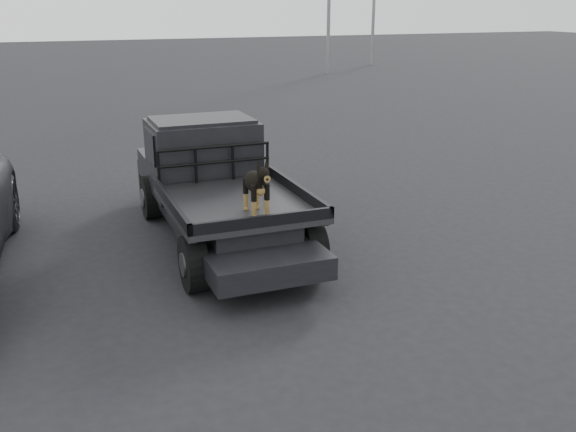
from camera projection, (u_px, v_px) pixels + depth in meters
name	position (u px, v px, depth m)	size (l,w,h in m)	color
ground	(230.00, 307.00, 8.00)	(120.00, 120.00, 0.00)	black
flatbed_ute	(220.00, 212.00, 10.11)	(2.00, 5.40, 0.92)	black
ute_cab	(202.00, 144.00, 10.67)	(1.72, 1.30, 0.88)	black
headache_rack	(215.00, 164.00, 10.06)	(1.80, 0.08, 0.55)	black
dog	(256.00, 187.00, 8.50)	(0.32, 0.60, 0.74)	black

